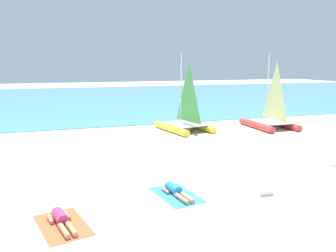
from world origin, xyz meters
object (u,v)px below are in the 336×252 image
(towel_left, at_px, (63,225))
(cooler_box, at_px, (264,189))
(towel_middle, at_px, (177,195))
(sailboat_yellow, at_px, (185,119))
(sunbather_middle, at_px, (176,191))
(sunbather_left, at_px, (62,219))
(sailboat_red, at_px, (270,117))

(towel_left, distance_m, cooler_box, 6.14)
(towel_left, distance_m, towel_middle, 3.60)
(sailboat_yellow, bearing_deg, sunbather_middle, -124.32)
(sailboat_yellow, bearing_deg, sunbather_left, -136.83)
(sailboat_yellow, relative_size, sunbather_left, 3.08)
(towel_middle, height_order, sunbather_middle, sunbather_middle)
(sunbather_left, height_order, towel_middle, sunbather_left)
(sailboat_red, relative_size, sunbather_middle, 3.04)
(sunbather_middle, xyz_separation_m, cooler_box, (2.67, -0.85, 0.05))
(cooler_box, bearing_deg, sunbather_left, -179.10)
(sailboat_yellow, distance_m, sailboat_red, 5.64)
(towel_left, xyz_separation_m, cooler_box, (6.14, 0.16, 0.17))
(sailboat_yellow, bearing_deg, towel_left, -136.61)
(sunbather_left, xyz_separation_m, cooler_box, (6.15, 0.10, 0.05))
(sunbather_left, bearing_deg, sailboat_yellow, 40.74)
(towel_middle, bearing_deg, towel_left, -164.72)
(sunbather_middle, relative_size, cooler_box, 3.13)
(sailboat_red, relative_size, cooler_box, 9.52)
(sailboat_yellow, xyz_separation_m, sunbather_left, (-7.61, -10.63, -0.58))
(sunbather_left, distance_m, sunbather_middle, 3.61)
(sailboat_red, distance_m, towel_middle, 13.07)
(sunbather_middle, bearing_deg, cooler_box, -26.19)
(sunbather_left, bearing_deg, cooler_box, -12.76)
(sailboat_red, bearing_deg, sailboat_yellow, 171.45)
(sailboat_yellow, relative_size, towel_middle, 2.52)
(towel_left, height_order, sunbather_left, sunbather_left)
(sailboat_red, bearing_deg, sunbather_middle, -136.62)
(sailboat_red, relative_size, towel_middle, 2.50)
(towel_middle, relative_size, sunbather_middle, 1.21)
(towel_left, height_order, cooler_box, cooler_box)
(sailboat_yellow, xyz_separation_m, cooler_box, (-1.45, -10.53, -0.53))
(sailboat_yellow, xyz_separation_m, sunbather_middle, (-4.12, -9.68, -0.58))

